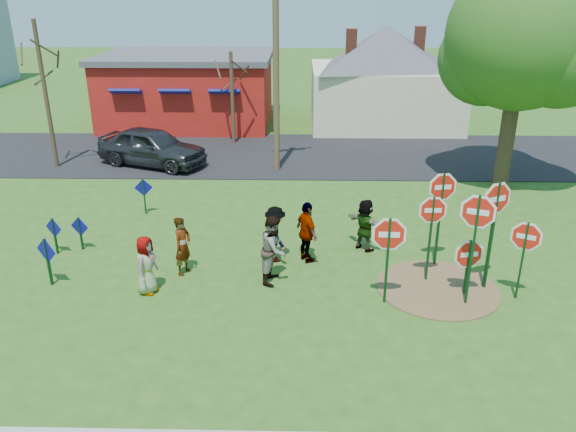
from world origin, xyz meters
name	(u,v)px	position (x,y,z in m)	size (l,w,h in m)	color
ground	(269,269)	(0.00, 0.00, 0.00)	(120.00, 120.00, 0.00)	#255317
road	(282,154)	(0.00, 11.50, 0.02)	(120.00, 7.50, 0.04)	black
dirt_patch	(437,288)	(4.50, -1.00, 0.01)	(3.20, 3.20, 0.03)	brown
red_building	(189,89)	(-5.50, 17.99, 1.97)	(9.40, 7.69, 3.90)	maroon
cream_house	(384,72)	(5.50, 18.00, 2.92)	(9.40, 9.40, 6.50)	beige
stop_sign_a	(389,242)	(3.00, -1.70, 1.68)	(1.15, 0.08, 2.45)	#0F3816
stop_sign_b	(442,196)	(4.72, 0.40, 2.09)	(1.05, 0.19, 2.89)	#0F3816
stop_sign_c	(476,225)	(5.04, -1.74, 2.15)	(1.07, 0.42, 3.06)	#0F3816
stop_sign_d	(495,209)	(5.73, -0.94, 2.25)	(1.06, 0.51, 3.10)	#0F3816
stop_sign_e	(469,257)	(5.12, -1.26, 1.06)	(1.03, 0.21, 1.67)	#0F3816
stop_sign_f	(525,242)	(6.40, -1.43, 1.58)	(0.91, 0.46, 2.23)	#0F3816
stop_sign_g	(432,219)	(4.28, -0.54, 1.79)	(1.00, 0.07, 2.55)	#0F3816
blue_diamond_a	(47,256)	(-5.78, -1.02, 0.84)	(0.64, 0.36, 1.37)	#0F3816
blue_diamond_b	(54,232)	(-6.37, 0.84, 0.71)	(0.57, 0.28, 1.15)	#0F3816
blue_diamond_c	(80,230)	(-5.73, 1.14, 0.65)	(0.59, 0.22, 1.06)	#0F3816
blue_diamond_d	(144,192)	(-4.55, 4.03, 0.80)	(0.62, 0.12, 1.28)	#0F3816
person_a	(146,265)	(-3.08, -1.34, 0.79)	(0.77, 0.50, 1.57)	#434B90
person_b	(183,246)	(-2.35, -0.28, 0.83)	(0.61, 0.40, 1.66)	#26685A
person_c	(274,249)	(0.16, -0.64, 0.94)	(0.91, 0.71, 1.88)	brown
person_d	(275,234)	(0.15, 0.55, 0.83)	(1.07, 0.62, 1.66)	#2D2E32
person_e	(307,232)	(1.05, 0.52, 0.91)	(1.07, 0.44, 1.82)	#53315C
person_f	(365,225)	(2.80, 1.35, 0.80)	(1.49, 0.47, 1.61)	#225B3C
suv	(152,147)	(-5.66, 9.65, 0.87)	(1.96, 4.88, 1.66)	#323237
utility_pole	(276,67)	(-0.16, 9.12, 4.35)	(1.94, 0.77, 8.26)	#4C3823
leafy_tree	(525,43)	(8.96, 7.29, 5.47)	(5.98, 5.45, 8.50)	#382819
bare_tree_west	(42,74)	(-9.85, 9.35, 4.00)	(1.80, 1.80, 6.18)	#382819
bare_tree_east	(232,85)	(-2.52, 13.54, 2.90)	(1.80, 1.80, 4.49)	#382819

